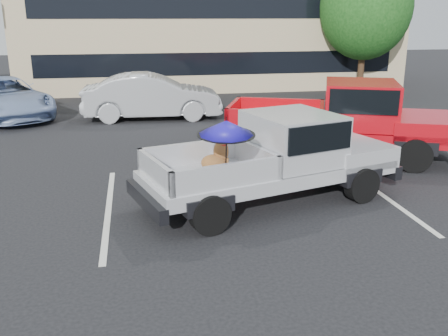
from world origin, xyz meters
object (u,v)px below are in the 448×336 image
(tree_back, at_px, (265,5))
(red_pickup, at_px, (352,117))
(tree_right, at_px, (366,7))
(silver_pickup, at_px, (283,153))
(silver_sedan, at_px, (152,96))
(blue_suv, at_px, (4,98))

(tree_back, height_order, red_pickup, tree_back)
(tree_right, distance_m, tree_back, 8.55)
(silver_pickup, bearing_deg, tree_back, 59.66)
(tree_right, xyz_separation_m, red_pickup, (-5.47, -11.21, -3.04))
(silver_sedan, distance_m, blue_suv, 5.74)
(silver_pickup, relative_size, silver_sedan, 1.15)
(tree_right, distance_m, silver_pickup, 16.64)
(silver_sedan, xyz_separation_m, blue_suv, (-5.62, 1.15, -0.09))
(silver_pickup, distance_m, blue_suv, 13.20)
(silver_pickup, distance_m, red_pickup, 4.02)
(red_pickup, relative_size, silver_sedan, 1.31)
(tree_right, distance_m, blue_suv, 17.03)
(red_pickup, bearing_deg, silver_sedan, 150.13)
(tree_back, relative_size, red_pickup, 1.04)
(silver_pickup, height_order, blue_suv, silver_pickup)
(silver_sedan, bearing_deg, tree_back, -28.49)
(tree_back, distance_m, silver_pickup, 22.94)
(tree_back, height_order, blue_suv, tree_back)
(tree_right, bearing_deg, blue_suv, -167.64)
(tree_right, bearing_deg, silver_pickup, -120.54)
(tree_back, relative_size, blue_suv, 1.28)
(blue_suv, bearing_deg, tree_right, -16.06)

